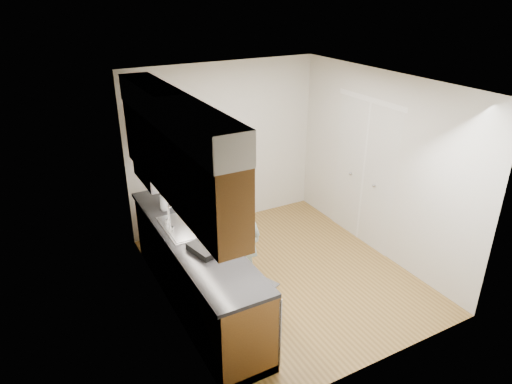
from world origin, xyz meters
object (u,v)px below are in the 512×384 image
soap_bottle_c (165,197)px  person (241,221)px  steel_can (174,200)px  dish_rack (212,246)px  soda_can (191,203)px  soap_bottle_a (164,200)px  soap_bottle_b (173,199)px

soap_bottle_c → person: bearing=-47.8°
steel_can → dish_rack: (-0.01, -1.22, -0.02)m
soap_bottle_c → dish_rack: (0.09, -1.27, -0.05)m
person → soda_can: bearing=23.6°
soap_bottle_c → dish_rack: size_ratio=0.41×
soap_bottle_a → steel_can: size_ratio=2.41×
soap_bottle_c → soda_can: size_ratio=1.62×
person → soap_bottle_c: bearing=26.7°
person → soap_bottle_b: size_ratio=8.74×
steel_can → dish_rack: steel_can is taller
dish_rack → steel_can: bearing=76.6°
person → steel_can: bearing=24.4°
soap_bottle_b → soda_can: bearing=-35.5°
soap_bottle_a → soda_can: soap_bottle_a is taller
soap_bottle_a → steel_can: bearing=31.5°
person → steel_can: person is taller
soap_bottle_a → soda_can: size_ratio=2.51×
soda_can → steel_can: (-0.16, 0.17, 0.00)m
soap_bottle_b → dish_rack: 1.18m
soap_bottle_b → soda_can: soap_bottle_b is taller
soap_bottle_b → soda_can: (0.19, -0.13, -0.04)m
soap_bottle_a → soda_can: 0.34m
dish_rack → soap_bottle_a: bearing=85.1°
soap_bottle_b → soap_bottle_c: 0.12m
soap_bottle_a → soap_bottle_c: bearing=67.9°
steel_can → dish_rack: 1.22m
soap_bottle_b → steel_can: (0.03, 0.04, -0.04)m
soap_bottle_a → soap_bottle_b: soap_bottle_a is taller
person → soda_can: (-0.43, 0.53, 0.12)m
soda_can → dish_rack: 1.05m
person → soda_can: 0.70m
soda_can → person: bearing=-50.9°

